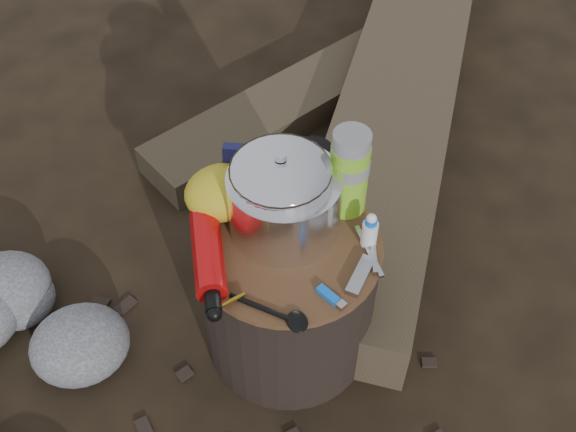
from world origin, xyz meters
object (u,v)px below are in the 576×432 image
object	(u,v)px
log_main	(401,91)
travel_mug	(313,170)
thermos	(349,172)
stump	(288,294)
camping_pot	(281,194)
fuel_bottle	(208,254)

from	to	relation	value
log_main	travel_mug	xyz separation A→B (m)	(-0.52, -0.62, 0.36)
thermos	travel_mug	distance (m)	0.10
log_main	travel_mug	size ratio (longest dim) A/B	16.44
thermos	travel_mug	xyz separation A→B (m)	(-0.06, 0.07, -0.05)
thermos	stump	bearing A→B (deg)	-155.17
stump	travel_mug	distance (m)	0.31
travel_mug	thermos	bearing A→B (deg)	-49.96
log_main	travel_mug	distance (m)	0.88
stump	camping_pot	distance (m)	0.30
thermos	travel_mug	bearing A→B (deg)	130.04
fuel_bottle	travel_mug	bearing A→B (deg)	34.98
thermos	log_main	bearing A→B (deg)	56.31
fuel_bottle	log_main	bearing A→B (deg)	50.88
log_main	thermos	bearing A→B (deg)	-92.50
fuel_bottle	thermos	bearing A→B (deg)	19.76
travel_mug	stump	bearing A→B (deg)	-124.74
log_main	fuel_bottle	distance (m)	1.15
thermos	fuel_bottle	bearing A→B (deg)	-167.31
log_main	camping_pot	size ratio (longest dim) A/B	9.94
camping_pot	travel_mug	xyz separation A→B (m)	(0.10, 0.09, -0.04)
log_main	fuel_bottle	xyz separation A→B (m)	(-0.79, -0.76, 0.33)
fuel_bottle	thermos	distance (m)	0.35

